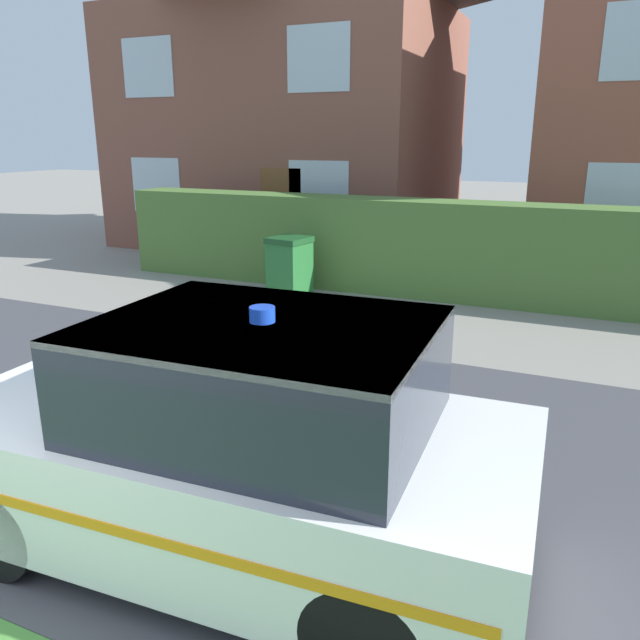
# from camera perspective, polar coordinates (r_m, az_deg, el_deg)

# --- Properties ---
(road_strip) EXTENTS (28.00, 5.44, 0.01)m
(road_strip) POSITION_cam_1_polar(r_m,az_deg,el_deg) (6.26, -7.64, -9.91)
(road_strip) COLOR #424247
(road_strip) RESTS_ON ground
(garden_hedge) EXTENTS (13.52, 0.89, 1.70)m
(garden_hedge) POSITION_cam_1_polar(r_m,az_deg,el_deg) (11.20, 13.02, 6.15)
(garden_hedge) COLOR #4C7233
(garden_hedge) RESTS_ON ground
(police_car) EXTENTS (4.06, 2.00, 1.76)m
(police_car) POSITION_cam_1_polar(r_m,az_deg,el_deg) (4.27, -7.56, -11.22)
(police_car) COLOR black
(police_car) RESTS_ON road_strip
(house_left) EXTENTS (8.24, 6.44, 8.26)m
(house_left) POSITION_cam_1_polar(r_m,az_deg,el_deg) (17.41, -2.63, 21.21)
(house_left) COLOR brown
(house_left) RESTS_ON ground
(wheelie_bin) EXTENTS (0.72, 0.75, 1.08)m
(wheelie_bin) POSITION_cam_1_polar(r_m,az_deg,el_deg) (11.08, -2.79, 4.85)
(wheelie_bin) COLOR #23662D
(wheelie_bin) RESTS_ON ground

